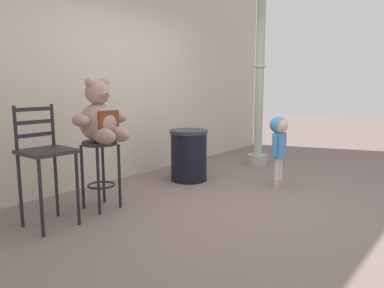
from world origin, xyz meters
name	(u,v)px	position (x,y,z in m)	size (l,w,h in m)	color
ground_plane	(234,203)	(0.00, 0.00, 0.00)	(24.00, 24.00, 0.00)	#77635D
building_wall	(114,39)	(0.00, 2.03, 1.97)	(7.49, 0.30, 3.95)	beige
bar_stool_with_teddy	(100,161)	(-1.06, 1.04, 0.53)	(0.37, 0.37, 0.74)	#262726
teddy_bear	(101,118)	(-1.06, 1.01, 0.99)	(0.63, 0.57, 0.67)	#A07D70
child_walking	(279,136)	(0.95, -0.07, 0.68)	(0.30, 0.24, 0.93)	#CAAB97
trash_bin	(189,155)	(0.47, 1.05, 0.36)	(0.53, 0.53, 0.72)	black
lamppost	(259,99)	(1.97, 0.79, 1.11)	(0.33, 0.33, 2.81)	#A9A09E
bar_chair_empty	(45,157)	(-1.68, 1.04, 0.67)	(0.44, 0.44, 1.15)	#262726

